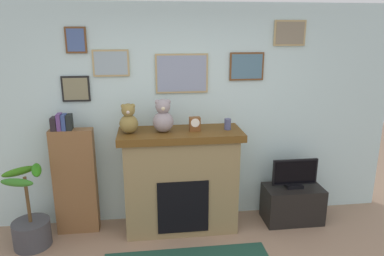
# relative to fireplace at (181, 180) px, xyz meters

# --- Properties ---
(back_wall) EXTENTS (5.20, 0.15, 2.60)m
(back_wall) POSITION_rel_fireplace_xyz_m (0.06, 0.32, 0.70)
(back_wall) COLOR silver
(back_wall) RESTS_ON ground_plane
(fireplace) EXTENTS (1.39, 0.58, 1.20)m
(fireplace) POSITION_rel_fireplace_xyz_m (0.00, 0.00, 0.00)
(fireplace) COLOR olive
(fireplace) RESTS_ON ground_plane
(bookshelf) EXTENTS (0.47, 0.16, 1.42)m
(bookshelf) POSITION_rel_fireplace_xyz_m (-1.21, 0.06, 0.05)
(bookshelf) COLOR brown
(bookshelf) RESTS_ON ground_plane
(potted_plant) EXTENTS (0.47, 0.48, 0.91)m
(potted_plant) POSITION_rel_fireplace_xyz_m (-1.66, -0.19, -0.35)
(potted_plant) COLOR #3F3F44
(potted_plant) RESTS_ON ground_plane
(tv_stand) EXTENTS (0.70, 0.40, 0.45)m
(tv_stand) POSITION_rel_fireplace_xyz_m (1.38, -0.04, -0.38)
(tv_stand) COLOR black
(tv_stand) RESTS_ON ground_plane
(television) EXTENTS (0.55, 0.14, 0.36)m
(television) POSITION_rel_fireplace_xyz_m (1.38, -0.04, 0.01)
(television) COLOR black
(television) RESTS_ON tv_stand
(candle_jar) EXTENTS (0.08, 0.08, 0.13)m
(candle_jar) POSITION_rel_fireplace_xyz_m (0.54, -0.02, 0.66)
(candle_jar) COLOR #4C517A
(candle_jar) RESTS_ON fireplace
(mantel_clock) EXTENTS (0.12, 0.09, 0.16)m
(mantel_clock) POSITION_rel_fireplace_xyz_m (0.16, -0.02, 0.67)
(mantel_clock) COLOR brown
(mantel_clock) RESTS_ON fireplace
(teddy_bear_brown) EXTENTS (0.20, 0.20, 0.33)m
(teddy_bear_brown) POSITION_rel_fireplace_xyz_m (-0.57, -0.02, 0.74)
(teddy_bear_brown) COLOR olive
(teddy_bear_brown) RESTS_ON fireplace
(teddy_bear_cream) EXTENTS (0.23, 0.23, 0.37)m
(teddy_bear_cream) POSITION_rel_fireplace_xyz_m (-0.19, -0.02, 0.76)
(teddy_bear_cream) COLOR gray
(teddy_bear_cream) RESTS_ON fireplace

